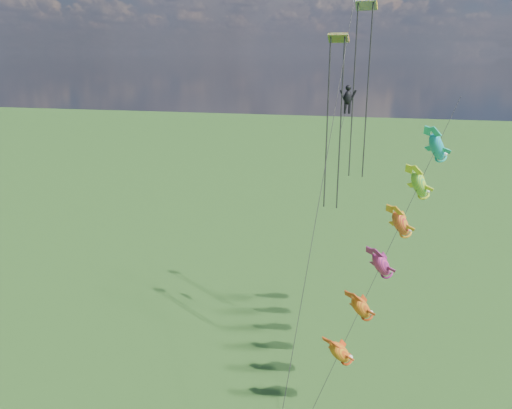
# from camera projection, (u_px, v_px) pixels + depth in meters

# --- Properties ---
(fish_windsock_rig) EXTENTS (8.55, 13.60, 17.62)m
(fish_windsock_rig) POSITION_uv_depth(u_px,v_px,m) (391.00, 244.00, 27.80)
(fish_windsock_rig) COLOR brown
(fish_windsock_rig) RESTS_ON ground
(parafoil_rig) EXTENTS (3.38, 17.43, 27.97)m
(parafoil_rig) POSITION_uv_depth(u_px,v_px,m) (347.00, 96.00, 26.22)
(parafoil_rig) COLOR brown
(parafoil_rig) RESTS_ON ground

